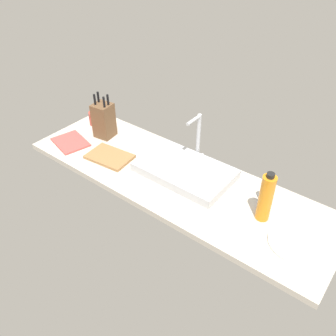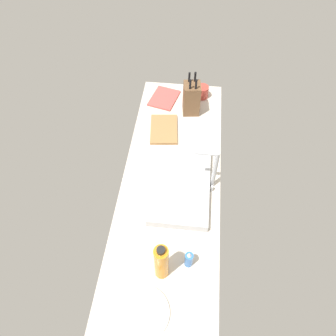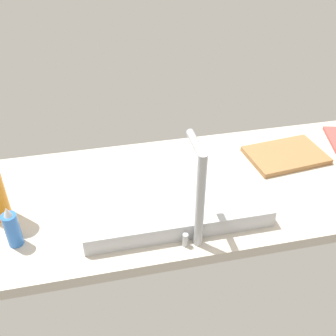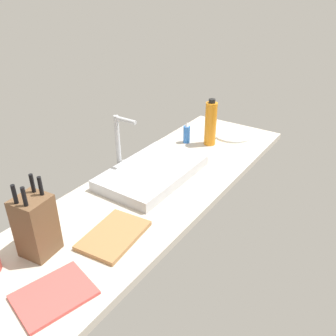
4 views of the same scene
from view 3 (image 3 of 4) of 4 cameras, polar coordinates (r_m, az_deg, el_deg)
countertop_slab at (r=130.94cm, az=1.05°, el=-3.56°), size 184.44×58.05×3.50cm
sink_basin at (r=123.15cm, az=0.32°, el=-3.92°), size 53.51×32.96×5.27cm
faucet at (r=102.19cm, az=4.31°, el=-3.46°), size 5.50×13.02×29.37cm
cutting_board at (r=149.48cm, az=16.20°, el=1.75°), size 28.25×20.51×1.80cm
soap_bottle at (r=116.28cm, az=-21.05°, el=-7.93°), size 4.07×4.07×12.98cm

